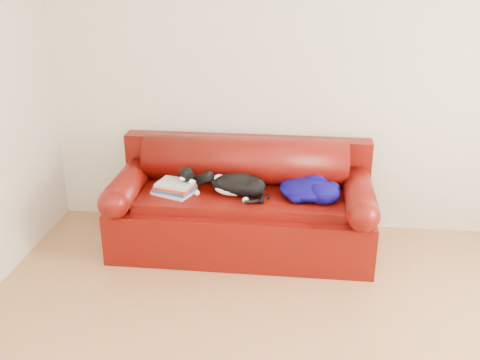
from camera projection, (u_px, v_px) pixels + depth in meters
The scene contains 6 objects.
room_shell at pixel (341, 95), 2.68m from camera, with size 4.52×4.02×2.61m.
sofa_base at pixel (242, 221), 4.65m from camera, with size 2.10×0.90×0.50m.
sofa_back at pixel (245, 176), 4.75m from camera, with size 2.10×1.01×0.88m.
book_stack at pixel (175, 188), 4.50m from camera, with size 0.37×0.33×0.10m.
cat at pixel (238, 185), 4.46m from camera, with size 0.58×0.39×0.22m.
blanket at pixel (308, 189), 4.43m from camera, with size 0.52×0.49×0.16m.
Camera 1 is at (-0.05, -2.66, 2.30)m, focal length 42.00 mm.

